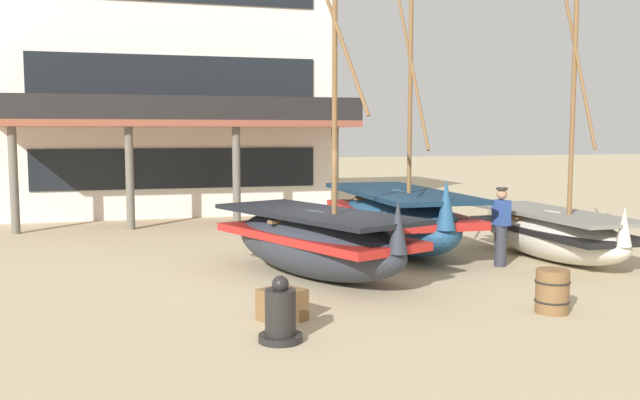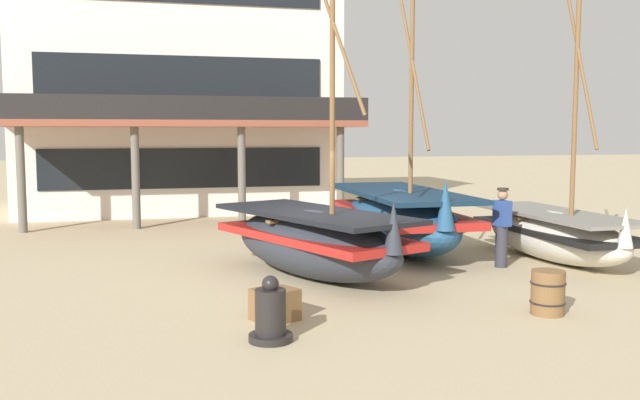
{
  "view_description": "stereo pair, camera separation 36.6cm",
  "coord_description": "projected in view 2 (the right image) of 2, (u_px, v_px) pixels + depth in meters",
  "views": [
    {
      "loc": [
        -4.01,
        -13.17,
        2.87
      ],
      "look_at": [
        0.0,
        1.0,
        1.4
      ],
      "focal_mm": 38.75,
      "sensor_mm": 36.0,
      "label": 1
    },
    {
      "loc": [
        -3.65,
        -13.27,
        2.87
      ],
      "look_at": [
        0.0,
        1.0,
        1.4
      ],
      "focal_mm": 38.75,
      "sensor_mm": 36.0,
      "label": 2
    }
  ],
  "objects": [
    {
      "name": "fisherman_by_hull",
      "position": [
        502.0,
        228.0,
        14.56
      ],
      "size": [
        0.3,
        0.4,
        1.68
      ],
      "color": "#33333D",
      "rests_on": "ground"
    },
    {
      "name": "fishing_boat_centre_large",
      "position": [
        400.0,
        218.0,
        16.43
      ],
      "size": [
        2.17,
        5.66,
        7.24
      ],
      "color": "#23517A",
      "rests_on": "ground"
    },
    {
      "name": "harbor_building_main",
      "position": [
        179.0,
        83.0,
        25.36
      ],
      "size": [
        11.38,
        8.81,
        9.32
      ],
      "color": "white",
      "rests_on": "ground"
    },
    {
      "name": "wooden_barrel",
      "position": [
        548.0,
        292.0,
        10.82
      ],
      "size": [
        0.56,
        0.56,
        0.7
      ],
      "color": "brown",
      "rests_on": "ground"
    },
    {
      "name": "fishing_boat_near_left",
      "position": [
        314.0,
        240.0,
        13.61
      ],
      "size": [
        3.45,
        5.15,
        6.68
      ],
      "color": "#2D333D",
      "rests_on": "ground"
    },
    {
      "name": "ground_plane",
      "position": [
        332.0,
        273.0,
        13.98
      ],
      "size": [
        120.0,
        120.0,
        0.0
      ],
      "primitive_type": "plane",
      "color": "tan"
    },
    {
      "name": "fishing_boat_far_right",
      "position": [
        555.0,
        233.0,
        15.35
      ],
      "size": [
        1.73,
        4.79,
        6.78
      ],
      "color": "silver",
      "rests_on": "ground"
    },
    {
      "name": "cargo_crate",
      "position": [
        275.0,
        305.0,
        10.5
      ],
      "size": [
        0.79,
        0.79,
        0.48
      ],
      "primitive_type": "cube",
      "rotation": [
        0.0,
        0.0,
        0.52
      ],
      "color": "brown",
      "rests_on": "ground"
    },
    {
      "name": "capstan_winch",
      "position": [
        271.0,
        315.0,
        9.43
      ],
      "size": [
        0.61,
        0.61,
        0.92
      ],
      "color": "black",
      "rests_on": "ground"
    }
  ]
}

